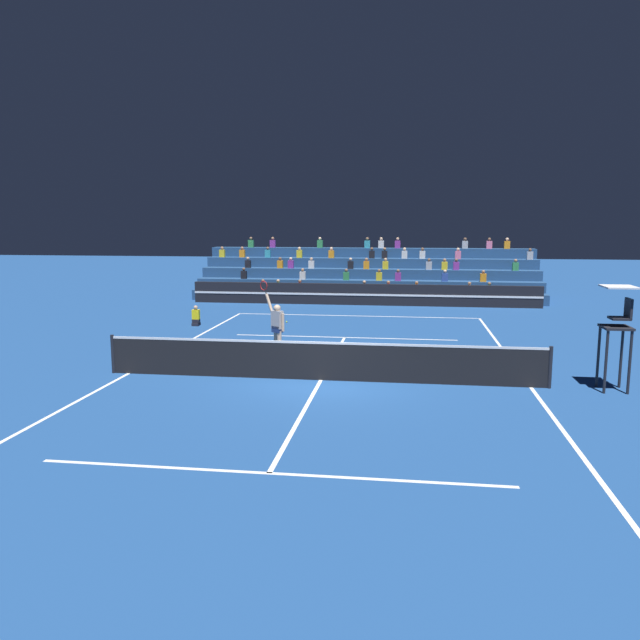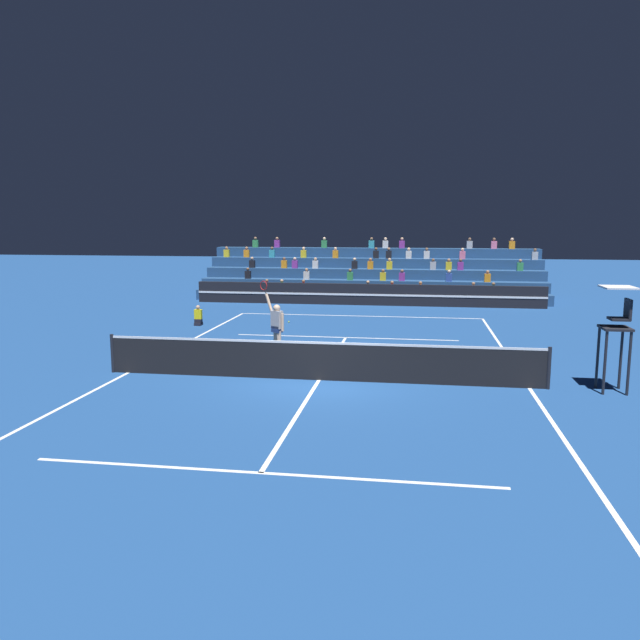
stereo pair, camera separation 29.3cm
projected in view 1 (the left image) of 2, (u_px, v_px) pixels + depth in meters
The scene contains 9 objects.
ground_plane at pixel (321, 380), 16.90m from camera, with size 120.00×120.00×0.00m, color navy.
court_lines at pixel (321, 380), 16.90m from camera, with size 11.10×23.90×0.01m.
tennis_net at pixel (321, 361), 16.81m from camera, with size 12.00×0.10×1.10m.
sponsor_banner_wall at pixel (363, 294), 32.26m from camera, with size 18.00×0.26×1.10m.
bleacher_stand at pixel (368, 279), 35.91m from camera, with size 19.00×4.75×3.38m.
umpire_chair at pixel (618, 324), 15.60m from camera, with size 0.76×0.84×2.67m.
ball_kid_courtside at pixel (196, 318), 25.81m from camera, with size 0.30×0.36×0.84m.
tennis_player at pixel (277, 328), 19.45m from camera, with size 0.91×0.66×2.47m.
tennis_ball at pixel (287, 322), 26.61m from camera, with size 0.07×0.07×0.07m, color #C6DB33.
Camera 1 is at (2.26, -16.29, 4.22)m, focal length 35.00 mm.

